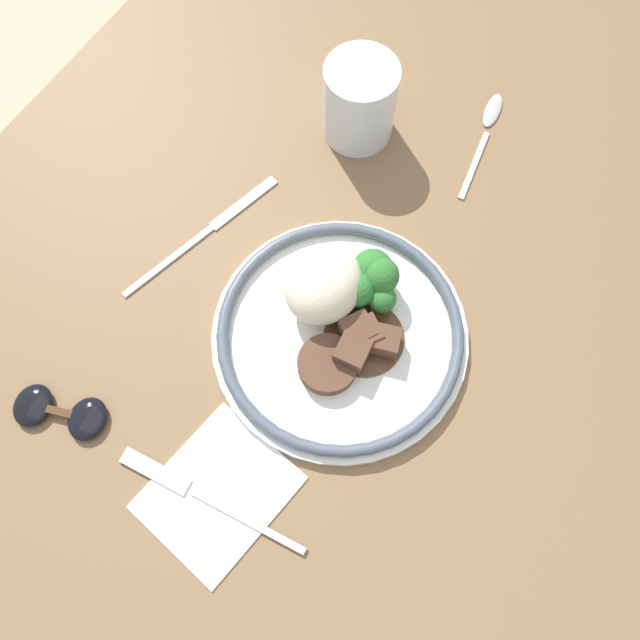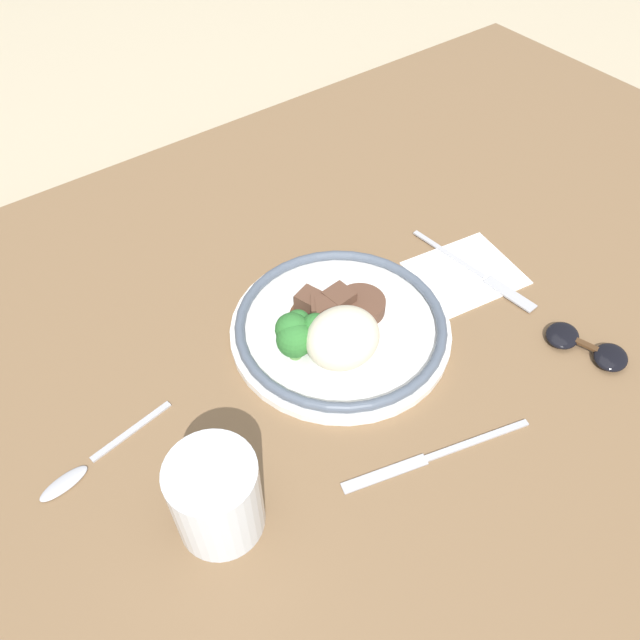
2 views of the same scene
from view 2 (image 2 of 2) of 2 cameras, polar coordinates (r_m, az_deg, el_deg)
ground_plane at (r=0.77m, az=1.48°, el=-2.73°), size 8.00×8.00×0.00m
dining_table at (r=0.76m, az=1.51°, el=-1.79°), size 1.57×0.94×0.04m
napkin at (r=0.83m, az=13.14°, el=4.21°), size 0.15×0.13×0.00m
plate at (r=0.71m, az=1.39°, el=-0.77°), size 0.26×0.26×0.07m
juice_glass at (r=0.58m, az=-9.43°, el=-15.77°), size 0.08×0.08×0.09m
fork at (r=0.82m, az=14.66°, el=3.88°), size 0.03×0.19×0.00m
knife at (r=0.65m, az=10.12°, el=-12.23°), size 0.20×0.07×0.00m
spoon at (r=0.68m, az=-21.04°, el=-12.51°), size 0.15×0.04×0.01m
sunglasses at (r=0.78m, az=23.16°, el=-2.22°), size 0.07×0.10×0.01m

